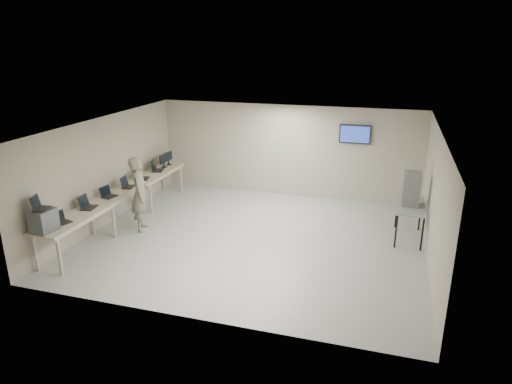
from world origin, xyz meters
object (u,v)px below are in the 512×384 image
(soldier, at_px, (140,194))
(side_table, at_px, (410,208))
(equipment_box, at_px, (43,220))
(workbench, at_px, (122,193))

(soldier, bearing_deg, side_table, -102.97)
(equipment_box, bearing_deg, soldier, 78.34)
(side_table, bearing_deg, workbench, -171.06)
(soldier, xyz_separation_m, side_table, (6.50, 1.38, -0.16))
(workbench, distance_m, soldier, 0.74)
(workbench, height_order, side_table, workbench)
(equipment_box, bearing_deg, side_table, 33.08)
(workbench, height_order, soldier, soldier)
(equipment_box, xyz_separation_m, soldier, (0.75, 2.50, -0.17))
(workbench, height_order, equipment_box, equipment_box)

